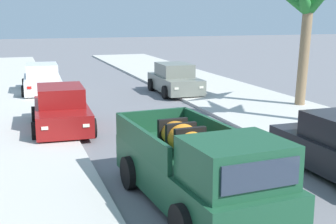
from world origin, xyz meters
name	(u,v)px	position (x,y,z in m)	size (l,w,h in m)	color
sidewalk_right	(289,117)	(5.39, 12.00, 0.06)	(5.22, 60.00, 0.12)	beige
curb_left	(31,138)	(-4.18, 12.00, 0.05)	(0.16, 60.00, 0.10)	silver
curb_right	(261,120)	(4.18, 12.00, 0.05)	(0.16, 60.00, 0.10)	silver
pickup_truck	(199,170)	(-1.10, 5.36, 0.81)	(2.48, 5.33, 1.80)	#19472D
car_left_near	(61,110)	(-3.09, 13.03, 0.71)	(2.16, 4.32, 1.54)	maroon
car_right_near	(42,80)	(-3.22, 21.09, 0.71)	(2.15, 4.31, 1.54)	silver
car_left_far	(175,80)	(3.17, 18.97, 0.71)	(2.10, 4.29, 1.54)	slate
palm_tree_left_back	(308,7)	(7.18, 13.75, 4.26)	(3.89, 3.29, 5.42)	#846B4C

